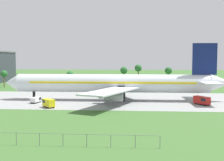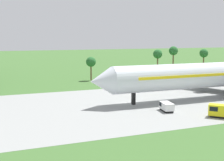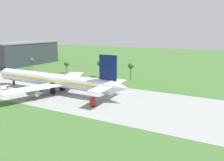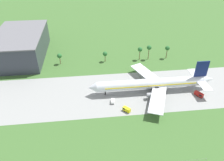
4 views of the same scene
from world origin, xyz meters
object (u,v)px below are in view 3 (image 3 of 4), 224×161
Objects in this scene: catering_van at (93,102)px; terminal_building at (21,53)px; jet_airliner at (55,80)px; baggage_tug at (5,87)px.

terminal_building reaches higher than catering_van.
jet_airliner reaches higher than terminal_building.
catering_van reaches higher than baggage_tug.
catering_van is at bearing -17.12° from jet_airliner.
catering_van is at bearing -29.25° from terminal_building.
jet_airliner is 110.26m from terminal_building.
baggage_tug is at bearing -162.46° from jet_airliner.
jet_airliner is at bearing 17.54° from baggage_tug.
terminal_building is (-93.02, 59.07, 3.97)m from jet_airliner.
baggage_tug is (-26.51, -8.38, -4.90)m from jet_airliner.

